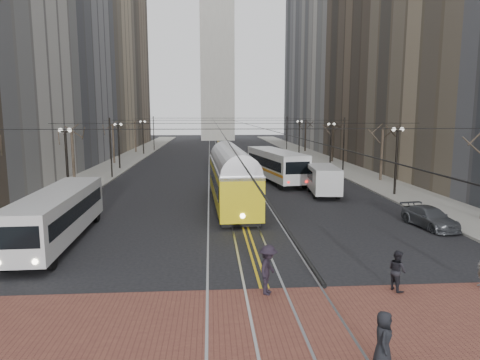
{
  "coord_description": "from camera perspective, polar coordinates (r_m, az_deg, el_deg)",
  "views": [
    {
      "loc": [
        -2.13,
        -17.23,
        6.95
      ],
      "look_at": [
        -0.34,
        8.39,
        3.0
      ],
      "focal_mm": 32.0,
      "sensor_mm": 36.0,
      "label": 1
    }
  ],
  "objects": [
    {
      "name": "building_right_midfar",
      "position": [
        90.37,
        16.3,
        20.58
      ],
      "size": [
        20.0,
        20.0,
        52.0
      ],
      "primitive_type": "cube",
      "color": "#AAA69F",
      "rests_on": "ground"
    },
    {
      "name": "pedestrian_a",
      "position": [
        13.24,
        18.57,
        -19.42
      ],
      "size": [
        0.76,
        0.9,
        1.57
      ],
      "primitive_type": "imported",
      "rotation": [
        0.0,
        0.0,
        1.17
      ],
      "color": "black",
      "rests_on": "crosswalk_band"
    },
    {
      "name": "sedan_grey",
      "position": [
        50.74,
        7.27,
        1.65
      ],
      "size": [
        2.4,
        4.59,
        1.49
      ],
      "primitive_type": "imported",
      "rotation": [
        0.0,
        0.0,
        0.15
      ],
      "color": "#42434A",
      "rests_on": "ground"
    },
    {
      "name": "streetcar",
      "position": [
        32.87,
        -1.11,
        -0.37
      ],
      "size": [
        3.3,
        14.87,
        3.48
      ],
      "primitive_type": "cube",
      "rotation": [
        0.0,
        0.0,
        0.04
      ],
      "color": "gold",
      "rests_on": "ground"
    },
    {
      "name": "rear_bus",
      "position": [
        44.76,
        4.77,
        1.88
      ],
      "size": [
        4.79,
        12.71,
        3.24
      ],
      "primitive_type": "cube",
      "rotation": [
        0.0,
        0.0,
        0.17
      ],
      "color": "silver",
      "rests_on": "ground"
    },
    {
      "name": "transit_bus",
      "position": [
        25.44,
        -23.08,
        -4.57
      ],
      "size": [
        2.68,
        11.26,
        2.8
      ],
      "primitive_type": "cube",
      "rotation": [
        0.0,
        0.0,
        0.03
      ],
      "color": "beige",
      "rests_on": "ground"
    },
    {
      "name": "pedestrian_d",
      "position": [
        16.96,
        3.77,
        -11.83
      ],
      "size": [
        1.16,
        1.45,
        1.96
      ],
      "primitive_type": "imported",
      "rotation": [
        0.0,
        0.0,
        1.17
      ],
      "color": "black",
      "rests_on": "crosswalk_band"
    },
    {
      "name": "street_trees",
      "position": [
        52.68,
        -1.68,
        4.22
      ],
      "size": [
        31.68,
        53.28,
        5.6
      ],
      "color": "#382D23",
      "rests_on": "ground"
    },
    {
      "name": "centre_lines",
      "position": [
        62.65,
        -2.03,
        2.38
      ],
      "size": [
        0.42,
        130.0,
        0.01
      ],
      "primitive_type": "cube",
      "color": "gold",
      "rests_on": "ground"
    },
    {
      "name": "building_left_mid",
      "position": [
        68.15,
        -25.1,
        16.43
      ],
      "size": [
        16.0,
        20.0,
        34.0
      ],
      "primitive_type": "cube",
      "color": "slate",
      "rests_on": "ground"
    },
    {
      "name": "sidewalk_left",
      "position": [
        63.91,
        -15.61,
        2.25
      ],
      "size": [
        5.0,
        140.0,
        0.15
      ],
      "primitive_type": "cube",
      "color": "gray",
      "rests_on": "ground"
    },
    {
      "name": "building_right_mid",
      "position": [
        69.73,
        20.26,
        16.51
      ],
      "size": [
        16.0,
        20.0,
        34.0
      ],
      "primitive_type": "cube",
      "color": "brown",
      "rests_on": "ground"
    },
    {
      "name": "trolley_wires",
      "position": [
        52.2,
        -1.67,
        5.25
      ],
      "size": [
        25.96,
        120.0,
        6.6
      ],
      "color": "black",
      "rests_on": "ground"
    },
    {
      "name": "sedan_parked",
      "position": [
        29.08,
        23.99,
        -4.58
      ],
      "size": [
        2.37,
        4.53,
        1.25
      ],
      "primitive_type": "imported",
      "rotation": [
        0.0,
        0.0,
        0.15
      ],
      "color": "#43474C",
      "rests_on": "ground"
    },
    {
      "name": "clock_tower",
      "position": [
        122.72,
        -3.13,
        22.41
      ],
      "size": [
        12.0,
        12.0,
        66.0
      ],
      "color": "#B2AFA5",
      "rests_on": "ground"
    },
    {
      "name": "cargo_van",
      "position": [
        37.57,
        11.07,
        -0.13
      ],
      "size": [
        2.7,
        5.88,
        2.52
      ],
      "primitive_type": "cube",
      "rotation": [
        0.0,
        0.0,
        -0.09
      ],
      "color": "#BBBBBB",
      "rests_on": "ground"
    },
    {
      "name": "building_right_far",
      "position": [
        107.65,
        11.32,
        15.54
      ],
      "size": [
        16.0,
        20.0,
        40.0
      ],
      "primitive_type": "cube",
      "color": "slate",
      "rests_on": "ground"
    },
    {
      "name": "lamp_posts",
      "position": [
        46.21,
        -1.35,
        3.59
      ],
      "size": [
        27.6,
        57.2,
        5.6
      ],
      "color": "black",
      "rests_on": "ground"
    },
    {
      "name": "pedestrian_c",
      "position": [
        18.41,
        20.22,
        -11.24
      ],
      "size": [
        0.81,
        0.93,
        1.63
      ],
      "primitive_type": "imported",
      "rotation": [
        0.0,
        0.0,
        1.84
      ],
      "color": "black",
      "rests_on": "crosswalk_band"
    },
    {
      "name": "building_left_far",
      "position": [
        106.64,
        -17.27,
        15.39
      ],
      "size": [
        16.0,
        20.0,
        40.0
      ],
      "primitive_type": "cube",
      "color": "brown",
      "rests_on": "ground"
    },
    {
      "name": "crosswalk_band",
      "position": [
        15.09,
        4.82,
        -18.68
      ],
      "size": [
        25.0,
        6.0,
        0.01
      ],
      "primitive_type": "cube",
      "color": "brown",
      "rests_on": "ground"
    },
    {
      "name": "ground",
      "position": [
        18.7,
        2.9,
        -13.09
      ],
      "size": [
        260.0,
        260.0,
        0.0
      ],
      "primitive_type": "plane",
      "color": "black",
      "rests_on": "ground"
    },
    {
      "name": "sidewalk_right",
      "position": [
        64.91,
        11.33,
        2.49
      ],
      "size": [
        5.0,
        140.0,
        0.15
      ],
      "primitive_type": "cube",
      "color": "gray",
      "rests_on": "ground"
    },
    {
      "name": "streetcar_rails",
      "position": [
        62.65,
        -2.03,
        2.37
      ],
      "size": [
        4.8,
        130.0,
        0.02
      ],
      "primitive_type": "cube",
      "color": "gray",
      "rests_on": "ground"
    },
    {
      "name": "building_left_midfar",
      "position": [
        89.07,
        -21.9,
        20.49
      ],
      "size": [
        20.0,
        20.0,
        52.0
      ],
      "primitive_type": "cube",
      "color": "gray",
      "rests_on": "ground"
    }
  ]
}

